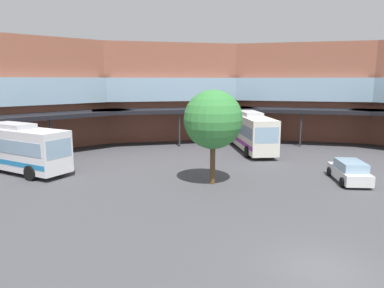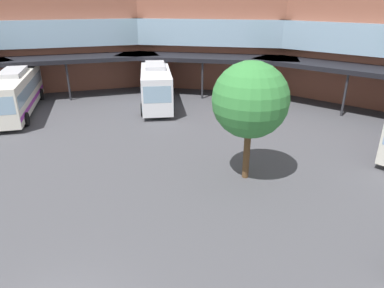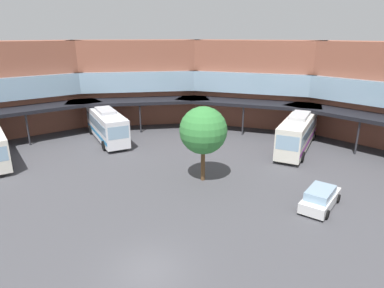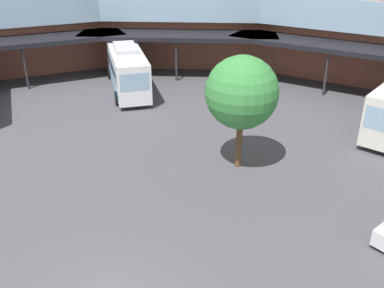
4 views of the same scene
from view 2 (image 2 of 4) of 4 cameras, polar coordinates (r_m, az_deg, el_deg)
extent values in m
cube|color=#93543F|center=(37.32, 28.04, 14.93)|extent=(18.92, 10.19, 11.28)
cube|color=#8CADC6|center=(36.70, 27.94, 15.45)|extent=(17.23, 9.99, 2.63)
cube|color=black|center=(32.74, 25.43, 11.20)|extent=(18.43, 8.25, 0.40)
cylinder|color=#2D2D33|center=(31.60, 24.07, 7.53)|extent=(0.20, 0.20, 3.76)
cube|color=#93543F|center=(40.17, 3.44, 17.86)|extent=(18.92, 10.19, 11.28)
cube|color=#8CADC6|center=(39.55, 3.33, 18.33)|extent=(17.23, 9.99, 2.63)
cube|color=black|center=(35.49, 2.21, 14.13)|extent=(18.43, 8.25, 0.40)
cylinder|color=#2D2D33|center=(34.29, 1.73, 10.62)|extent=(0.20, 0.20, 3.76)
cube|color=#93543F|center=(41.66, -20.36, 16.74)|extent=(17.37, 16.53, 11.28)
cube|color=#8CADC6|center=(41.03, -20.47, 17.18)|extent=(16.19, 15.50, 2.63)
cube|color=black|center=(36.93, -20.21, 13.13)|extent=(16.02, 15.05, 0.40)
cylinder|color=#2D2D33|center=(35.69, -19.87, 9.77)|extent=(0.20, 0.20, 3.76)
cube|color=silver|center=(33.50, -27.16, 7.74)|extent=(9.17, 10.44, 3.01)
cube|color=#8CADC6|center=(33.42, -27.27, 8.34)|extent=(8.77, 9.93, 0.96)
cube|color=purple|center=(33.70, -26.90, 6.37)|extent=(9.04, 10.27, 0.36)
cube|color=#B2B2B7|center=(33.17, -27.69, 10.54)|extent=(3.95, 4.29, 0.36)
cylinder|color=black|center=(29.89, -25.85, 3.73)|extent=(0.93, 1.04, 1.10)
cylinder|color=black|center=(37.27, -23.80, 7.59)|extent=(0.93, 1.04, 1.10)
cylinder|color=black|center=(37.77, -27.48, 7.12)|extent=(0.93, 1.04, 1.10)
cube|color=white|center=(32.59, -6.05, 9.86)|extent=(7.68, 10.12, 3.08)
cube|color=#8CADC6|center=(32.51, -6.07, 10.49)|extent=(7.39, 9.62, 0.99)
cube|color=#267FBF|center=(32.80, -5.98, 8.39)|extent=(7.59, 9.95, 0.37)
cube|color=#8CADC6|center=(27.52, -5.78, 8.18)|extent=(1.94, 1.29, 1.36)
cube|color=#B2B2B7|center=(32.24, -6.18, 12.83)|extent=(3.49, 4.10, 0.36)
cylinder|color=black|center=(29.59, -3.30, 5.88)|extent=(0.84, 1.09, 1.10)
cylinder|color=black|center=(29.54, -8.21, 5.65)|extent=(0.84, 1.09, 1.10)
cylinder|color=black|center=(36.37, -4.10, 9.15)|extent=(0.84, 1.09, 1.10)
cylinder|color=black|center=(36.33, -8.12, 8.96)|extent=(0.84, 1.09, 1.10)
cylinder|color=brown|center=(18.94, 9.11, -0.91)|extent=(0.36, 0.36, 3.38)
sphere|color=#38843D|center=(18.00, 9.67, 7.23)|extent=(4.00, 4.00, 4.00)
camera|label=1|loc=(17.91, -77.08, -2.14)|focal=34.24mm
camera|label=3|loc=(10.72, -138.51, -1.98)|focal=31.16mm
camera|label=4|loc=(5.57, -153.26, 10.26)|focal=39.90mm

